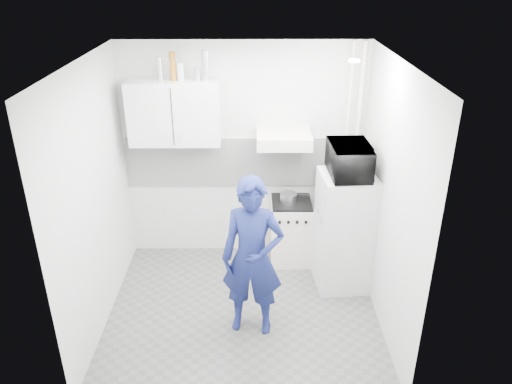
{
  "coord_description": "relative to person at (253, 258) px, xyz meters",
  "views": [
    {
      "loc": [
        0.12,
        -4.24,
        3.4
      ],
      "look_at": [
        0.14,
        0.3,
        1.25
      ],
      "focal_mm": 35.0,
      "sensor_mm": 36.0,
      "label": 1
    }
  ],
  "objects": [
    {
      "name": "range_hood",
      "position": [
        0.35,
        1.24,
        0.76
      ],
      "size": [
        0.6,
        0.5,
        0.14
      ],
      "primitive_type": "cube",
      "color": "silver",
      "rests_on": "wall_back"
    },
    {
      "name": "bottle_d",
      "position": [
        -0.84,
        1.32,
        1.54
      ],
      "size": [
        0.07,
        0.07,
        0.3
      ],
      "primitive_type": "cylinder",
      "color": "brown",
      "rests_on": "upper_cabinet"
    },
    {
      "name": "canister_a",
      "position": [
        -0.76,
        1.32,
        1.48
      ],
      "size": [
        0.08,
        0.08,
        0.19
      ],
      "primitive_type": "cylinder",
      "color": "#B2B7BC",
      "rests_on": "upper_cabinet"
    },
    {
      "name": "canister_b",
      "position": [
        -0.58,
        1.32,
        1.45
      ],
      "size": [
        0.07,
        0.07,
        0.14
      ],
      "primitive_type": "cylinder",
      "color": "silver",
      "rests_on": "upper_cabinet"
    },
    {
      "name": "person",
      "position": [
        0.0,
        0.0,
        0.0
      ],
      "size": [
        0.64,
        0.46,
        1.63
      ],
      "primitive_type": "imported",
      "rotation": [
        0.0,
        0.0,
        -0.12
      ],
      "color": "#141C51",
      "rests_on": "floor"
    },
    {
      "name": "ceiling",
      "position": [
        -0.1,
        0.24,
        1.79
      ],
      "size": [
        2.8,
        2.8,
        0.0
      ],
      "primitive_type": "plane",
      "color": "white",
      "rests_on": "wall_back"
    },
    {
      "name": "bottle_c",
      "position": [
        -0.97,
        1.32,
        1.51
      ],
      "size": [
        0.06,
        0.06,
        0.25
      ],
      "primitive_type": "cylinder",
      "color": "silver",
      "rests_on": "upper_cabinet"
    },
    {
      "name": "wall_left",
      "position": [
        -1.5,
        0.24,
        0.49
      ],
      "size": [
        0.0,
        2.6,
        2.6
      ],
      "primitive_type": "plane",
      "rotation": [
        1.57,
        0.0,
        1.57
      ],
      "color": "silver",
      "rests_on": "floor"
    },
    {
      "name": "pipe_a",
      "position": [
        1.2,
        1.41,
        0.49
      ],
      "size": [
        0.05,
        0.05,
        2.6
      ],
      "primitive_type": "cylinder",
      "color": "silver",
      "rests_on": "floor"
    },
    {
      "name": "stove",
      "position": [
        0.46,
        1.24,
        -0.43
      ],
      "size": [
        0.48,
        0.48,
        0.77
      ],
      "primitive_type": "cube",
      "color": "silver",
      "rests_on": "floor"
    },
    {
      "name": "saucepan",
      "position": [
        0.42,
        1.22,
        0.04
      ],
      "size": [
        0.2,
        0.2,
        0.11
      ],
      "primitive_type": "cylinder",
      "color": "silver",
      "rests_on": "stove_top"
    },
    {
      "name": "bottle_e",
      "position": [
        -0.49,
        1.32,
        1.54
      ],
      "size": [
        0.08,
        0.08,
        0.32
      ],
      "primitive_type": "cylinder",
      "color": "silver",
      "rests_on": "upper_cabinet"
    },
    {
      "name": "backsplash",
      "position": [
        -0.1,
        1.48,
        0.39
      ],
      "size": [
        2.74,
        0.03,
        0.6
      ],
      "primitive_type": "cube",
      "color": "white",
      "rests_on": "wall_back"
    },
    {
      "name": "upper_cabinet",
      "position": [
        -0.85,
        1.32,
        1.04
      ],
      "size": [
        1.0,
        0.35,
        0.7
      ],
      "primitive_type": "cube",
      "color": "white",
      "rests_on": "wall_back"
    },
    {
      "name": "stove_top",
      "position": [
        0.46,
        1.24,
        -0.03
      ],
      "size": [
        0.46,
        0.46,
        0.03
      ],
      "primitive_type": "cube",
      "color": "black",
      "rests_on": "stove"
    },
    {
      "name": "wall_back",
      "position": [
        -0.1,
        1.49,
        0.49
      ],
      "size": [
        2.8,
        0.0,
        2.8
      ],
      "primitive_type": "plane",
      "rotation": [
        1.57,
        0.0,
        0.0
      ],
      "color": "silver",
      "rests_on": "floor"
    },
    {
      "name": "floor",
      "position": [
        -0.1,
        0.24,
        -0.81
      ],
      "size": [
        2.8,
        2.8,
        0.0
      ],
      "primitive_type": "plane",
      "color": "#575751",
      "rests_on": "ground"
    },
    {
      "name": "ceiling_spot_fixture",
      "position": [
        0.9,
        0.44,
        1.76
      ],
      "size": [
        0.1,
        0.1,
        0.02
      ],
      "primitive_type": "cylinder",
      "color": "white",
      "rests_on": "ceiling"
    },
    {
      "name": "pipe_b",
      "position": [
        1.08,
        1.41,
        0.49
      ],
      "size": [
        0.04,
        0.04,
        2.6
      ],
      "primitive_type": "cylinder",
      "color": "silver",
      "rests_on": "floor"
    },
    {
      "name": "microwave",
      "position": [
        1.0,
        0.74,
        0.7
      ],
      "size": [
        0.61,
        0.43,
        0.33
      ],
      "primitive_type": "imported",
      "rotation": [
        0.0,
        0.0,
        1.61
      ],
      "color": "black",
      "rests_on": "fridge"
    },
    {
      "name": "fridge",
      "position": [
        1.0,
        0.74,
        -0.14
      ],
      "size": [
        0.61,
        0.61,
        1.35
      ],
      "primitive_type": "cube",
      "rotation": [
        0.0,
        0.0,
        0.09
      ],
      "color": "white",
      "rests_on": "floor"
    },
    {
      "name": "wall_right",
      "position": [
        1.3,
        0.24,
        0.49
      ],
      "size": [
        0.0,
        2.6,
        2.6
      ],
      "primitive_type": "plane",
      "rotation": [
        1.57,
        0.0,
        -1.57
      ],
      "color": "silver",
      "rests_on": "floor"
    }
  ]
}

